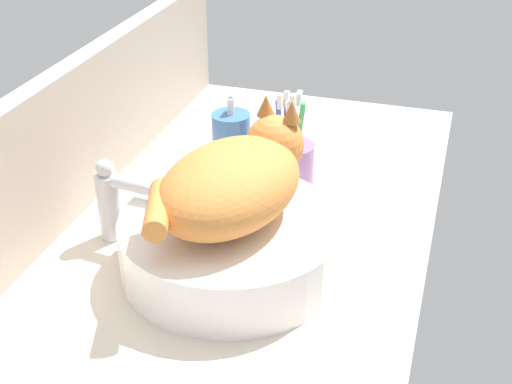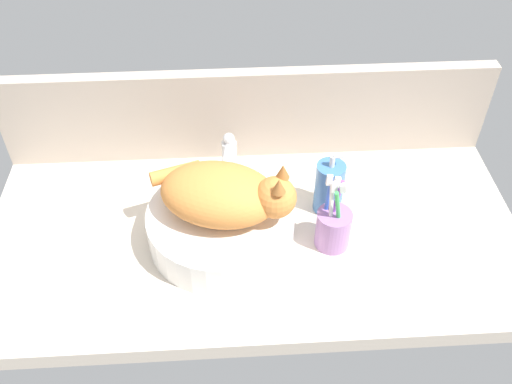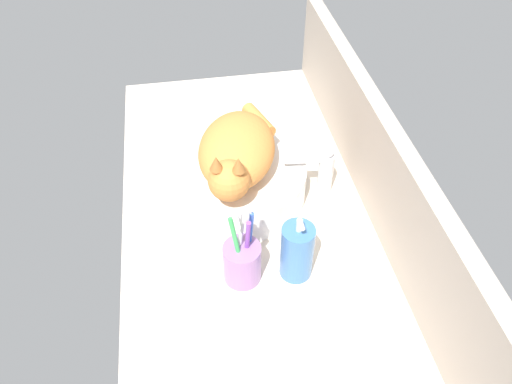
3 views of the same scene
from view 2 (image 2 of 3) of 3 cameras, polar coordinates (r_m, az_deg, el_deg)
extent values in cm
cube|color=beige|center=(131.62, -0.19, -4.37)|extent=(121.02, 59.77, 4.00)
cube|color=#AD9E8E|center=(143.23, -0.86, 7.81)|extent=(121.02, 3.60, 24.10)
cylinder|color=white|center=(125.43, -3.52, -3.41)|extent=(32.07, 32.07, 8.34)
ellipsoid|color=orange|center=(118.56, -3.72, -0.21)|extent=(28.67, 23.13, 11.00)
sphere|color=orange|center=(115.53, 1.94, -0.54)|extent=(8.80, 8.80, 8.80)
cone|color=#A4632D|center=(113.35, 2.71, 2.10)|extent=(2.80, 2.80, 3.20)
cone|color=#A4632D|center=(110.12, 2.31, 0.62)|extent=(2.80, 2.80, 3.20)
cylinder|color=orange|center=(123.59, -8.03, 1.88)|extent=(11.45, 6.56, 3.20)
cylinder|color=silver|center=(139.39, -2.65, 3.18)|extent=(3.60, 3.60, 11.00)
cylinder|color=silver|center=(132.44, -2.92, 3.40)|extent=(3.39, 10.19, 2.20)
sphere|color=silver|center=(135.16, -2.74, 5.34)|extent=(2.80, 2.80, 2.80)
cylinder|color=#3F72B2|center=(131.58, 7.32, 0.44)|extent=(6.70, 6.70, 13.02)
cylinder|color=silver|center=(126.35, 7.64, 3.06)|extent=(1.20, 1.20, 2.80)
cylinder|color=silver|center=(125.68, 8.23, 3.57)|extent=(2.20, 1.00, 1.00)
cylinder|color=#996BA8|center=(125.21, 7.72, -3.67)|extent=(7.69, 7.69, 9.12)
cylinder|color=blue|center=(123.02, 7.01, -1.73)|extent=(1.94, 1.88, 17.05)
cube|color=white|center=(117.18, 7.36, 1.20)|extent=(1.35, 0.94, 2.51)
cylinder|color=white|center=(121.71, 7.48, -2.41)|extent=(1.48, 2.78, 17.02)
cube|color=white|center=(115.81, 7.85, 0.52)|extent=(1.28, 1.06, 2.51)
cylinder|color=purple|center=(122.77, 7.73, -1.94)|extent=(3.36, 1.46, 16.97)
cube|color=white|center=(116.92, 8.11, 0.98)|extent=(1.54, 0.88, 2.57)
cylinder|color=green|center=(121.69, 8.25, -2.53)|extent=(3.68, 3.14, 16.89)
cube|color=white|center=(115.78, 8.67, 0.39)|extent=(1.59, 1.11, 2.65)
camera|label=1|loc=(1.06, -54.72, 6.30)|focal=50.00mm
camera|label=3|loc=(1.13, 50.03, 24.89)|focal=35.00mm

